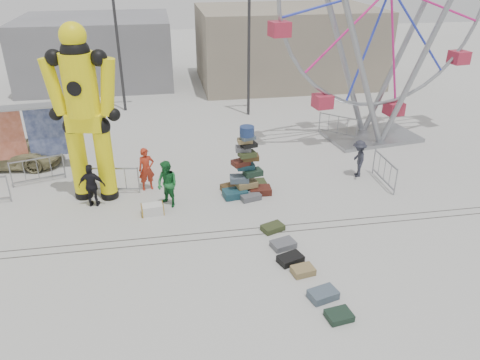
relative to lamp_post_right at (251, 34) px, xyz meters
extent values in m
plane|color=#9E9E99|center=(-3.09, -13.00, -4.48)|extent=(90.00, 90.00, 0.00)
cube|color=#47443F|center=(-3.09, -12.40, -4.48)|extent=(40.00, 0.04, 0.01)
cube|color=#47443F|center=(-3.09, -12.00, -4.48)|extent=(40.00, 0.04, 0.01)
cube|color=gray|center=(3.91, 7.00, -1.98)|extent=(12.00, 8.00, 5.00)
cube|color=gray|center=(-9.09, 9.00, -2.28)|extent=(10.00, 8.00, 4.40)
cylinder|color=#2D2D30|center=(-0.09, 0.00, -0.48)|extent=(0.16, 0.16, 8.00)
cylinder|color=#2D2D30|center=(-7.09, 2.00, -0.48)|extent=(0.16, 0.16, 8.00)
cube|color=#1A4350|center=(-2.42, -9.66, -4.34)|extent=(0.98, 0.75, 0.29)
cube|color=#501E15|center=(-1.42, -9.55, -4.35)|extent=(0.86, 0.61, 0.27)
cube|color=#4B3518|center=(-2.48, -9.10, -4.36)|extent=(0.91, 0.75, 0.25)
cube|color=#364020|center=(-1.48, -9.00, -4.35)|extent=(0.82, 0.59, 0.27)
cube|color=slate|center=(-1.88, -9.94, -4.37)|extent=(0.87, 0.69, 0.22)
cube|color=black|center=(-2.00, -8.83, -4.36)|extent=(0.74, 0.50, 0.25)
cube|color=olive|center=(-1.94, -9.44, -4.07)|extent=(0.87, 0.68, 0.25)
cube|color=#4B5B6B|center=(-2.22, -9.44, -3.83)|extent=(0.76, 0.55, 0.22)
cube|color=#1A3023|center=(-1.69, -9.44, -3.61)|extent=(0.78, 0.61, 0.22)
cube|color=#1A4350|center=(-1.95, -9.27, -3.40)|extent=(0.69, 0.48, 0.20)
cube|color=#501E15|center=(-2.15, -9.35, -3.20)|extent=(0.76, 0.64, 0.20)
cube|color=#4B3518|center=(-1.78, -9.37, -3.00)|extent=(0.64, 0.46, 0.20)
cube|color=#364020|center=(-1.93, -9.50, -2.80)|extent=(0.70, 0.55, 0.18)
cube|color=slate|center=(-2.06, -9.36, -2.63)|extent=(0.62, 0.46, 0.18)
cube|color=black|center=(-1.85, -9.43, -2.46)|extent=(0.63, 0.50, 0.16)
cube|color=olive|center=(-2.00, -9.39, -2.30)|extent=(0.54, 0.37, 0.16)
cube|color=#4B5B6B|center=(-1.90, -9.47, -2.16)|extent=(0.59, 0.46, 0.13)
cylinder|color=navy|center=(-1.94, -9.44, -1.91)|extent=(0.54, 0.54, 0.36)
sphere|color=black|center=(-8.13, -8.69, -4.35)|extent=(0.68, 0.68, 0.68)
cylinder|color=#FCEC0D|center=(-8.13, -8.69, -3.05)|extent=(0.63, 0.63, 2.87)
sphere|color=black|center=(-8.13, -8.69, -1.61)|extent=(0.72, 0.72, 0.72)
sphere|color=black|center=(-7.16, -8.88, -4.35)|extent=(0.68, 0.68, 0.68)
cylinder|color=#FCEC0D|center=(-7.16, -8.88, -3.05)|extent=(0.63, 0.63, 2.87)
sphere|color=black|center=(-7.16, -8.88, -1.61)|extent=(0.72, 0.72, 0.72)
cube|color=#FCEC0D|center=(-7.64, -8.79, -1.43)|extent=(1.38, 0.96, 0.63)
cylinder|color=#FCEC0D|center=(-7.64, -8.79, -0.08)|extent=(1.17, 1.17, 2.15)
sphere|color=black|center=(-7.64, -8.79, 0.99)|extent=(0.99, 0.99, 0.99)
sphere|color=#FCEC0D|center=(-7.64, -8.79, 1.53)|extent=(0.90, 0.90, 0.90)
sphere|color=black|center=(-8.39, -8.63, 0.81)|extent=(0.57, 0.57, 0.57)
cylinder|color=#FCEC0D|center=(-8.57, -8.60, -0.17)|extent=(0.82, 0.61, 2.02)
sphere|color=black|center=(-8.65, -8.58, -1.16)|extent=(0.47, 0.47, 0.47)
sphere|color=black|center=(-6.89, -8.94, 0.81)|extent=(0.57, 0.57, 0.57)
cylinder|color=#FCEC0D|center=(-6.72, -8.98, -0.17)|extent=(0.82, 0.61, 2.02)
sphere|color=black|center=(-6.63, -8.99, -1.16)|extent=(0.47, 0.47, 0.47)
cube|color=gray|center=(5.31, -4.70, -4.39)|extent=(4.75, 3.25, 0.18)
cylinder|color=gray|center=(4.03, -5.69, -0.95)|extent=(3.08, 0.70, 7.16)
cylinder|color=gray|center=(6.82, -5.29, -0.95)|extent=(3.08, 0.70, 7.16)
cylinder|color=gray|center=(3.80, -4.11, -0.95)|extent=(3.08, 0.70, 7.16)
cylinder|color=gray|center=(6.60, -3.71, -0.95)|extent=(3.08, 0.70, 7.16)
cube|color=#AB243C|center=(5.31, -4.70, -3.16)|extent=(0.90, 0.90, 0.62)
cylinder|color=gray|center=(-8.66, -5.80, -3.05)|extent=(0.10, 0.10, 2.86)
cube|color=gray|center=(-10.56, -6.00, -1.62)|extent=(4.05, 1.07, 0.08)
cube|color=#973D25|center=(-11.51, -6.10, -2.77)|extent=(1.80, 0.21, 2.10)
cube|color=navy|center=(-9.61, -5.90, -2.77)|extent=(1.80, 0.21, 2.10)
cube|color=silver|center=(-5.54, -10.43, -4.30)|extent=(0.83, 0.53, 0.37)
cube|color=#364020|center=(-1.54, -12.21, -4.38)|extent=(0.86, 0.71, 0.20)
cube|color=slate|center=(-1.44, -13.24, -4.38)|extent=(0.86, 0.71, 0.20)
cube|color=black|center=(-1.42, -14.06, -4.37)|extent=(0.87, 0.71, 0.22)
cube|color=olive|center=(-1.21, -14.66, -4.38)|extent=(0.72, 0.59, 0.21)
cube|color=#4B5B6B|center=(-0.98, -15.79, -4.36)|extent=(0.88, 0.70, 0.24)
cube|color=#1A3023|center=(-0.82, -16.61, -4.39)|extent=(0.72, 0.61, 0.18)
imported|color=#A32A17|center=(-5.72, -8.43, -3.62)|extent=(0.71, 0.55, 1.73)
imported|color=#19662C|center=(-4.96, -9.91, -3.60)|extent=(1.08, 1.08, 1.77)
imported|color=black|center=(-7.67, -9.45, -3.65)|extent=(1.02, 0.55, 1.66)
imported|color=#23242F|center=(2.91, -8.68, -3.70)|extent=(0.77, 1.11, 1.57)
imported|color=#928B5E|center=(-11.66, -5.06, -3.85)|extent=(4.78, 2.63, 1.27)
camera|label=1|loc=(-4.90, -25.27, 4.12)|focal=35.00mm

